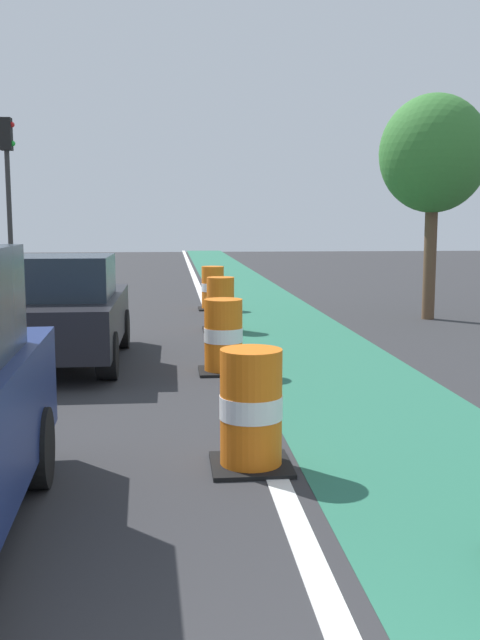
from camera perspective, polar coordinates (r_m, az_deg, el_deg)
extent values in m
cube|color=#286B51|center=(14.24, 4.27, -1.09)|extent=(2.50, 80.00, 0.01)
cube|color=silver|center=(14.07, -1.76, -1.18)|extent=(0.20, 80.00, 0.01)
cylinder|color=black|center=(6.32, -16.14, -9.77)|extent=(0.31, 0.69, 0.68)
cube|color=black|center=(11.56, -14.02, 0.09)|extent=(1.86, 4.11, 0.72)
cube|color=#232D38|center=(11.24, -14.33, 3.35)|extent=(1.63, 1.73, 0.64)
cylinder|color=black|center=(13.00, -16.69, -0.77)|extent=(0.28, 0.68, 0.68)
cylinder|color=black|center=(12.77, -9.46, -0.69)|extent=(0.28, 0.68, 0.68)
cylinder|color=black|center=(10.27, -10.50, -2.81)|extent=(0.28, 0.68, 0.68)
cylinder|color=orange|center=(6.58, 0.88, -9.55)|extent=(0.56, 0.56, 0.42)
cylinder|color=white|center=(6.50, 0.88, -6.90)|extent=(0.57, 0.57, 0.21)
cylinder|color=orange|center=(6.42, 0.89, -4.18)|extent=(0.56, 0.56, 0.42)
cube|color=black|center=(6.66, 0.87, -11.44)|extent=(0.73, 0.73, 0.04)
cylinder|color=orange|center=(10.58, -1.32, -2.86)|extent=(0.56, 0.56, 0.42)
cylinder|color=white|center=(10.52, -1.33, -1.18)|extent=(0.57, 0.57, 0.21)
cylinder|color=orange|center=(10.48, -1.33, 0.53)|extent=(0.56, 0.56, 0.42)
cube|color=black|center=(10.62, -1.32, -4.08)|extent=(0.73, 0.73, 0.04)
cylinder|color=orange|center=(14.63, -1.56, 0.14)|extent=(0.56, 0.56, 0.42)
cylinder|color=white|center=(14.59, -1.56, 1.37)|extent=(0.57, 0.57, 0.21)
cylinder|color=orange|center=(14.56, -1.57, 2.60)|extent=(0.56, 0.56, 0.42)
cube|color=black|center=(14.67, -1.55, -0.75)|extent=(0.73, 0.73, 0.04)
cylinder|color=orange|center=(18.10, -2.17, 1.63)|extent=(0.56, 0.56, 0.42)
cylinder|color=white|center=(18.06, -2.18, 2.62)|extent=(0.57, 0.57, 0.21)
cylinder|color=orange|center=(18.04, -2.18, 3.62)|extent=(0.56, 0.56, 0.42)
cube|color=black|center=(18.12, -2.17, 0.91)|extent=(0.73, 0.73, 0.04)
cylinder|color=#2D2D2D|center=(21.76, -17.83, 7.20)|extent=(0.14, 0.14, 4.20)
cube|color=black|center=(21.90, -18.12, 13.88)|extent=(0.32, 0.32, 0.90)
sphere|color=red|center=(21.89, -17.70, 14.58)|extent=(0.16, 0.16, 0.16)
sphere|color=green|center=(21.83, -17.64, 13.23)|extent=(0.16, 0.16, 0.16)
cylinder|color=#33333D|center=(18.89, -17.44, 2.09)|extent=(0.20, 0.20, 0.86)
cube|color=gold|center=(18.84, -17.52, 4.21)|extent=(0.34, 0.20, 0.54)
sphere|color=tan|center=(18.82, -17.57, 5.36)|extent=(0.20, 0.20, 0.20)
cylinder|color=brown|center=(16.80, 14.86, 4.48)|extent=(0.28, 0.28, 2.60)
ellipsoid|color=#387A33|center=(16.84, 15.15, 12.66)|extent=(2.40, 2.40, 2.60)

